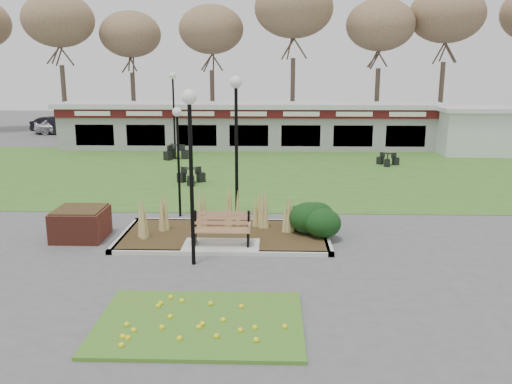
{
  "coord_description": "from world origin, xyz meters",
  "views": [
    {
      "loc": [
        1.46,
        -14.74,
        5.15
      ],
      "look_at": [
        0.95,
        2.0,
        1.27
      ],
      "focal_mm": 38.0,
      "sensor_mm": 36.0,
      "label": 1
    }
  ],
  "objects_px": {
    "service_hut": "(474,130)",
    "bistro_set_b": "(191,178)",
    "lamp_post_near_left": "(190,139)",
    "lamp_post_near_right": "(178,138)",
    "bistro_set_a": "(175,154)",
    "park_bench": "(222,228)",
    "brick_planter": "(81,223)",
    "bistro_set_d": "(388,161)",
    "car_silver": "(62,125)",
    "lamp_post_far_left": "(173,95)",
    "food_pavilion": "(250,125)",
    "car_black": "(57,125)",
    "lamp_post_mid_right": "(236,117)"
  },
  "relations": [
    {
      "from": "lamp_post_near_left",
      "to": "lamp_post_far_left",
      "type": "relative_size",
      "value": 0.95
    },
    {
      "from": "lamp_post_far_left",
      "to": "bistro_set_d",
      "type": "relative_size",
      "value": 4.13
    },
    {
      "from": "food_pavilion",
      "to": "bistro_set_b",
      "type": "relative_size",
      "value": 18.92
    },
    {
      "from": "bistro_set_b",
      "to": "car_silver",
      "type": "distance_m",
      "value": 22.0
    },
    {
      "from": "lamp_post_near_left",
      "to": "bistro_set_a",
      "type": "relative_size",
      "value": 3.09
    },
    {
      "from": "service_hut",
      "to": "bistro_set_b",
      "type": "relative_size",
      "value": 3.38
    },
    {
      "from": "lamp_post_far_left",
      "to": "bistro_set_d",
      "type": "bearing_deg",
      "value": -13.19
    },
    {
      "from": "bistro_set_a",
      "to": "car_black",
      "type": "height_order",
      "value": "car_black"
    },
    {
      "from": "service_hut",
      "to": "bistro_set_b",
      "type": "distance_m",
      "value": 18.11
    },
    {
      "from": "brick_planter",
      "to": "bistro_set_a",
      "type": "relative_size",
      "value": 1.01
    },
    {
      "from": "bistro_set_b",
      "to": "lamp_post_mid_right",
      "type": "bearing_deg",
      "value": -67.27
    },
    {
      "from": "car_black",
      "to": "bistro_set_b",
      "type": "bearing_deg",
      "value": -123.04
    },
    {
      "from": "brick_planter",
      "to": "bistro_set_a",
      "type": "height_order",
      "value": "brick_planter"
    },
    {
      "from": "service_hut",
      "to": "car_black",
      "type": "relative_size",
      "value": 1.06
    },
    {
      "from": "lamp_post_near_left",
      "to": "lamp_post_near_right",
      "type": "bearing_deg",
      "value": 103.72
    },
    {
      "from": "bistro_set_b",
      "to": "bistro_set_d",
      "type": "relative_size",
      "value": 1.11
    },
    {
      "from": "lamp_post_far_left",
      "to": "bistro_set_a",
      "type": "xyz_separation_m",
      "value": [
        0.16,
        -1.01,
        -3.25
      ]
    },
    {
      "from": "brick_planter",
      "to": "bistro_set_d",
      "type": "bearing_deg",
      "value": 47.08
    },
    {
      "from": "lamp_post_near_right",
      "to": "car_silver",
      "type": "xyz_separation_m",
      "value": [
        -13.14,
        23.42,
        -2.09
      ]
    },
    {
      "from": "food_pavilion",
      "to": "bistro_set_b",
      "type": "xyz_separation_m",
      "value": [
        -2.2,
        -10.91,
        -1.22
      ]
    },
    {
      "from": "lamp_post_near_left",
      "to": "bistro_set_d",
      "type": "xyz_separation_m",
      "value": [
        8.23,
        15.05,
        -3.12
      ]
    },
    {
      "from": "bistro_set_a",
      "to": "bistro_set_d",
      "type": "bearing_deg",
      "value": -8.62
    },
    {
      "from": "service_hut",
      "to": "bistro_set_a",
      "type": "height_order",
      "value": "service_hut"
    },
    {
      "from": "food_pavilion",
      "to": "bistro_set_d",
      "type": "distance_m",
      "value": 9.8
    },
    {
      "from": "food_pavilion",
      "to": "bistro_set_b",
      "type": "bearing_deg",
      "value": -101.4
    },
    {
      "from": "lamp_post_near_right",
      "to": "bistro_set_b",
      "type": "bearing_deg",
      "value": 94.41
    },
    {
      "from": "lamp_post_near_left",
      "to": "bistro_set_a",
      "type": "distance_m",
      "value": 17.45
    },
    {
      "from": "brick_planter",
      "to": "bistro_set_a",
      "type": "distance_m",
      "value": 14.69
    },
    {
      "from": "food_pavilion",
      "to": "bistro_set_a",
      "type": "xyz_separation_m",
      "value": [
        -4.11,
        -4.28,
        -1.19
      ]
    },
    {
      "from": "car_black",
      "to": "car_silver",
      "type": "bearing_deg",
      "value": -69.33
    },
    {
      "from": "lamp_post_mid_right",
      "to": "bistro_set_a",
      "type": "bearing_deg",
      "value": 109.27
    },
    {
      "from": "brick_planter",
      "to": "bistro_set_d",
      "type": "relative_size",
      "value": 1.28
    },
    {
      "from": "lamp_post_far_left",
      "to": "food_pavilion",
      "type": "bearing_deg",
      "value": 37.45
    },
    {
      "from": "food_pavilion",
      "to": "car_silver",
      "type": "distance_m",
      "value": 16.51
    },
    {
      "from": "park_bench",
      "to": "car_silver",
      "type": "relative_size",
      "value": 0.42
    },
    {
      "from": "brick_planter",
      "to": "bistro_set_b",
      "type": "height_order",
      "value": "brick_planter"
    },
    {
      "from": "lamp_post_near_right",
      "to": "lamp_post_mid_right",
      "type": "xyz_separation_m",
      "value": [
        2.03,
        -0.38,
        0.76
      ]
    },
    {
      "from": "service_hut",
      "to": "lamp_post_near_left",
      "type": "xyz_separation_m",
      "value": [
        -14.12,
        -19.14,
        1.91
      ]
    },
    {
      "from": "lamp_post_near_left",
      "to": "bistro_set_d",
      "type": "distance_m",
      "value": 17.43
    },
    {
      "from": "park_bench",
      "to": "bistro_set_a",
      "type": "bearing_deg",
      "value": 104.91
    },
    {
      "from": "car_silver",
      "to": "bistro_set_a",
      "type": "bearing_deg",
      "value": -137.88
    },
    {
      "from": "food_pavilion",
      "to": "lamp_post_near_left",
      "type": "relative_size",
      "value": 5.34
    },
    {
      "from": "lamp_post_far_left",
      "to": "car_silver",
      "type": "distance_m",
      "value": 15.09
    },
    {
      "from": "lamp_post_far_left",
      "to": "bistro_set_b",
      "type": "xyz_separation_m",
      "value": [
        2.07,
        -7.64,
        -3.28
      ]
    },
    {
      "from": "lamp_post_near_right",
      "to": "bistro_set_d",
      "type": "bearing_deg",
      "value": 47.75
    },
    {
      "from": "service_hut",
      "to": "park_bench",
      "type": "bearing_deg",
      "value": -127.25
    },
    {
      "from": "park_bench",
      "to": "service_hut",
      "type": "bearing_deg",
      "value": 52.75
    },
    {
      "from": "bistro_set_a",
      "to": "park_bench",
      "type": "bearing_deg",
      "value": -75.09
    },
    {
      "from": "lamp_post_near_right",
      "to": "bistro_set_d",
      "type": "distance_m",
      "value": 14.18
    },
    {
      "from": "park_bench",
      "to": "car_silver",
      "type": "xyz_separation_m",
      "value": [
        -14.92,
        26.75,
        0.1
      ]
    }
  ]
}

